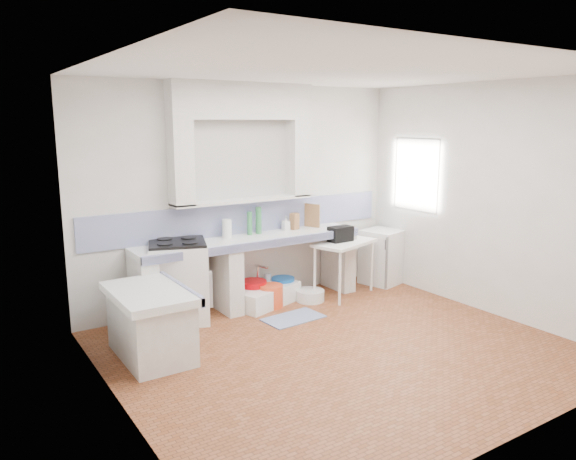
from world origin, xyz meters
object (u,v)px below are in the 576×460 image
stove (179,282)px  sink (265,296)px  side_table (344,268)px  fridge (382,257)px

stove → sink: stove is taller
stove → side_table: bearing=12.1°
sink → fridge: fridge is taller
fridge → side_table: bearing=174.8°
side_table → fridge: 0.84m
sink → fridge: 1.95m
stove → sink: 1.20m
sink → side_table: bearing=-30.8°
side_table → fridge: (0.83, 0.15, 0.02)m
sink → side_table: size_ratio=1.01×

